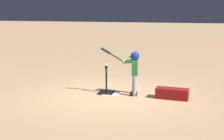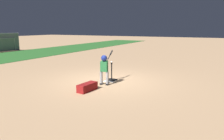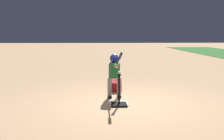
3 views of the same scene
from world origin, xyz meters
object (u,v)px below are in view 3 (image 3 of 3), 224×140
Objects in this scene: batting_tee at (119,101)px; batter_child at (115,70)px; equipment_bag at (116,85)px; baseball at (119,72)px.

batting_tee is 0.59× the size of batter_child.
batter_child is 1.55× the size of equipment_bag.
batting_tee is 1.81m from equipment_bag.
batting_tee is 10.43× the size of baseball.
batter_child reaches higher than batting_tee.
equipment_bag is (-1.81, 0.04, -0.67)m from baseball.
baseball is (0.74, 0.07, 0.05)m from batter_child.
baseball is 1.93m from equipment_bag.
batting_tee is 0.69m from baseball.
batter_child is 17.58× the size of baseball.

